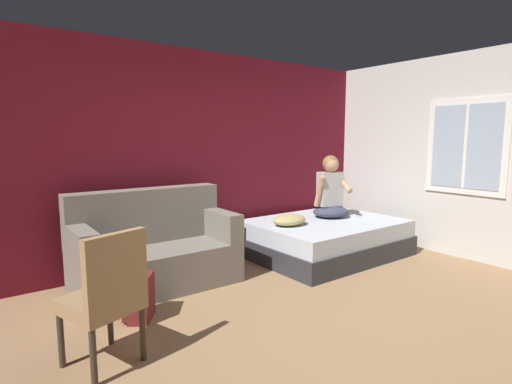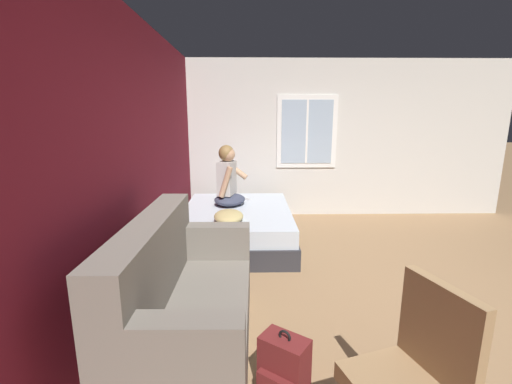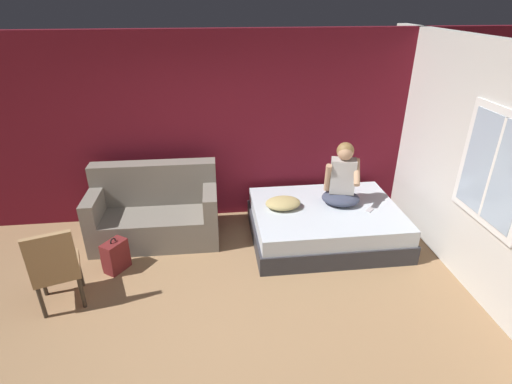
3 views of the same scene
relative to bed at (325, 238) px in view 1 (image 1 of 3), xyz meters
The scene contains 10 objects.
ground_plane 2.34m from the bed, 137.40° to the right, with size 40.00×40.00×0.00m, color #93704C.
wall_back_accent 2.25m from the bed, 150.89° to the left, with size 11.14×0.16×2.70m, color maroon.
wall_side_with_window 2.40m from the bed, 47.54° to the right, with size 0.19×6.30×2.70m.
bed is the anchor object (origin of this frame).
couch 2.35m from the bed, behind, with size 1.71×0.84×1.04m.
side_chair 3.38m from the bed, 162.98° to the right, with size 0.58×0.58×0.98m.
person_seated 0.65m from the bed, 29.24° to the left, with size 0.62×0.56×0.88m.
backpack 2.80m from the bed, behind, with size 0.34×0.35×0.46m.
throw_pillow 0.67m from the bed, behind, with size 0.48×0.36×0.14m, color tan.
cell_phone 0.63m from the bed, 13.13° to the right, with size 0.07×0.14×0.01m, color #B7B7BC.
Camera 1 is at (-2.25, -2.12, 1.60)m, focal length 28.00 mm.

